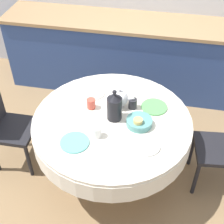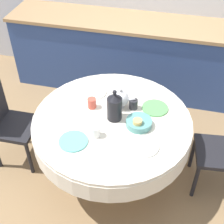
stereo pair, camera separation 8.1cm
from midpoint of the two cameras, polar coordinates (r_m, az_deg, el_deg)
The scene contains 15 objects.
ground_plane at distance 3.22m, azimuth -0.73°, elevation -10.86°, with size 12.00×12.00×0.00m, color #8E704C.
kitchen_counter at distance 4.02m, azimuth 3.65°, elevation 10.23°, with size 3.24×0.64×0.94m.
dining_table at distance 2.77m, azimuth -0.84°, elevation -3.15°, with size 1.39×1.39×0.73m.
chair_right at distance 3.14m, azimuth -19.75°, elevation -1.72°, with size 0.41×0.41×0.94m.
plate_near_left at distance 2.50m, azimuth -7.78°, elevation -5.53°, with size 0.23×0.23×0.01m, color #60BCB7.
cup_near_left at distance 2.51m, azimuth -3.77°, elevation -3.66°, with size 0.08×0.08×0.09m, color white.
plate_near_right at distance 2.47m, azimuth 5.23°, elevation -6.07°, with size 0.23×0.23×0.01m, color white.
cup_near_right at distance 2.58m, azimuth 3.86°, elevation -2.13°, with size 0.08×0.08×0.09m, color #DBB766.
plate_far_left at distance 2.97m, azimuth -4.38°, elevation 3.57°, with size 0.23×0.23×0.01m, color white.
cup_far_left at distance 2.77m, azimuth -4.67°, elevation 1.53°, with size 0.08×0.08×0.09m, color #CC4C3D.
plate_far_right at distance 2.81m, azimuth 6.90°, elevation 0.93°, with size 0.23×0.23×0.01m, color #5BA85B.
cup_far_right at distance 2.77m, azimuth 2.97°, elevation 1.56°, with size 0.08×0.08×0.09m, color #28282D.
coffee_carafe at distance 2.61m, azimuth -0.44°, elevation 1.00°, with size 0.13×0.13×0.30m.
teapot at distance 2.76m, azimuth 0.55°, elevation 2.53°, with size 0.21×0.16×0.20m.
fruit_bowl at distance 2.62m, azimuth 4.12°, elevation -1.86°, with size 0.22×0.22×0.06m, color #569993.
Camera 1 is at (0.39, -1.94, 2.54)m, focal length 50.00 mm.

